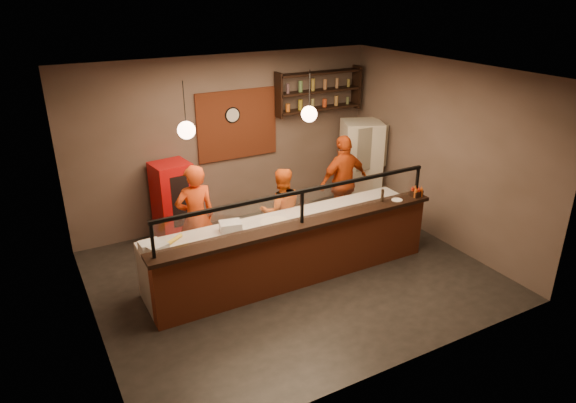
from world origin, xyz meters
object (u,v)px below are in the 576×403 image
cook_mid (281,211)px  pepper_mill (382,195)px  wall_clock (232,115)px  cook_right (344,182)px  pizza_dough (275,222)px  fridge (360,165)px  red_cooler (173,202)px  cook_left (196,218)px  condiment_caddy (417,194)px

cook_mid → pepper_mill: size_ratio=7.28×
wall_clock → cook_right: 2.43m
pizza_dough → cook_right: bearing=26.2°
fridge → pizza_dough: (-2.80, -1.58, -0.01)m
red_cooler → pizza_dough: red_cooler is taller
cook_right → red_cooler: size_ratio=1.23×
cook_left → pizza_dough: (1.01, -0.80, 0.02)m
cook_mid → condiment_caddy: 2.29m
cook_left → condiment_caddy: 3.67m
condiment_caddy → fridge: bearing=79.3°
red_cooler → condiment_caddy: bearing=-43.0°
wall_clock → cook_right: bearing=-38.4°
red_cooler → condiment_caddy: red_cooler is taller
cook_left → cook_right: 2.97m
wall_clock → condiment_caddy: bearing=-53.1°
cook_right → condiment_caddy: 1.57m
cook_mid → pizza_dough: cook_mid is taller
wall_clock → fridge: size_ratio=0.16×
cook_mid → condiment_caddy: (1.96, -1.14, 0.34)m
wall_clock → red_cooler: bearing=-167.0°
wall_clock → cook_left: wall_clock is taller
wall_clock → cook_left: (-1.31, -1.47, -1.21)m
cook_mid → cook_left: bearing=7.1°
cook_mid → red_cooler: (-1.48, 1.35, -0.03)m
cook_left → cook_mid: (1.45, -0.19, -0.12)m
cook_mid → fridge: fridge is taller
cook_left → red_cooler: bearing=-88.0°
pepper_mill → fridge: bearing=62.6°
pizza_dough → pepper_mill: size_ratio=2.26×
cook_right → wall_clock: bearing=-41.8°
condiment_caddy → pepper_mill: size_ratio=0.85×
cook_right → pizza_dough: cook_right is taller
condiment_caddy → red_cooler: bearing=144.1°
pizza_dough → condiment_caddy: size_ratio=2.66×
fridge → pizza_dough: size_ratio=3.84×
fridge → pizza_dough: 3.22m
condiment_caddy → wall_clock: bearing=126.9°
wall_clock → cook_left: bearing=-131.8°
cook_mid → fridge: 2.55m
condiment_caddy → pepper_mill: pepper_mill is taller
red_cooler → pepper_mill: size_ratio=6.98×
cook_mid → cook_right: 1.56m
cook_mid → condiment_caddy: cook_mid is taller
cook_mid → red_cooler: bearing=-27.8°
cook_mid → pizza_dough: (-0.44, -0.61, 0.14)m
pepper_mill → pizza_dough: bearing=166.5°
wall_clock → red_cooler: wall_clock is taller
pizza_dough → cook_mid: bearing=54.4°
cook_left → pepper_mill: size_ratio=8.44×
cook_mid → pepper_mill: (1.32, -1.04, 0.40)m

